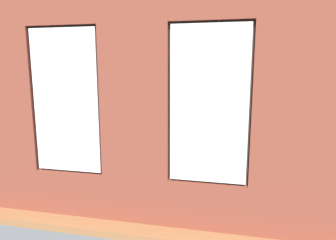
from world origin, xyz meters
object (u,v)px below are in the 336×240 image
object	(u,v)px
remote_black	(168,142)
media_console	(74,145)
potted_plant_corner_near_left	(272,126)
potted_plant_foreground_right	(115,107)
candle_jar	(149,140)
potted_plant_by_left_couch	(254,140)
coffee_table	(168,144)
cup_ceramic	(185,140)
potted_plant_beside_window_right	(76,171)
couch_left	(279,159)
tv_flatscreen	(72,120)
couch_by_window	(151,182)
potted_plant_near_tv	(71,134)
table_plant_small	(171,138)
papasan_chair	(152,125)
potted_plant_between_couches	(245,178)
potted_plant_corner_far_left	(309,179)

from	to	relation	value
remote_black	media_console	bearing A→B (deg)	-118.16
potted_plant_corner_near_left	potted_plant_foreground_right	size ratio (longest dim) A/B	0.56
candle_jar	potted_plant_by_left_couch	size ratio (longest dim) A/B	0.16
coffee_table	potted_plant_foreground_right	size ratio (longest dim) A/B	0.90
cup_ceramic	potted_plant_beside_window_right	world-z (taller)	potted_plant_beside_window_right
couch_left	media_console	xyz separation A→B (m)	(4.84, -0.39, -0.10)
tv_flatscreen	potted_plant_by_left_couch	world-z (taller)	tv_flatscreen
cup_ceramic	potted_plant_beside_window_right	size ratio (longest dim) A/B	0.13
couch_by_window	tv_flatscreen	bearing A→B (deg)	-39.51
tv_flatscreen	potted_plant_near_tv	xyz separation A→B (m)	(-0.55, 1.03, -0.12)
tv_flatscreen	potted_plant_corner_near_left	distance (m)	5.42
potted_plant_by_left_couch	potted_plant_corner_near_left	bearing A→B (deg)	-117.51
potted_plant_beside_window_right	potted_plant_near_tv	distance (m)	1.51
remote_black	potted_plant_beside_window_right	bearing A→B (deg)	-54.85
media_console	potted_plant_foreground_right	distance (m)	2.19
couch_by_window	tv_flatscreen	size ratio (longest dim) A/B	1.70
couch_by_window	candle_jar	bearing A→B (deg)	-73.38
couch_left	table_plant_small	world-z (taller)	couch_left
cup_ceramic	remote_black	bearing A→B (deg)	18.08
table_plant_small	tv_flatscreen	xyz separation A→B (m)	(2.50, 0.02, 0.33)
remote_black	papasan_chair	size ratio (longest dim) A/B	0.16
potted_plant_corner_near_left	potted_plant_near_tv	distance (m)	5.43
tv_flatscreen	potted_plant_between_couches	size ratio (longest dim) A/B	1.48
candle_jar	tv_flatscreen	world-z (taller)	tv_flatscreen
papasan_chair	potted_plant_near_tv	bearing A→B (deg)	72.28
coffee_table	potted_plant_between_couches	size ratio (longest dim) A/B	1.71
coffee_table	cup_ceramic	xyz separation A→B (m)	(-0.39, -0.13, 0.09)
potted_plant_near_tv	remote_black	bearing A→B (deg)	-147.81
papasan_chair	potted_plant_near_tv	xyz separation A→B (m)	(0.95, 2.98, 0.33)
tv_flatscreen	potted_plant_foreground_right	distance (m)	2.06
media_console	potted_plant_between_couches	size ratio (longest dim) A/B	1.42
table_plant_small	potted_plant_corner_near_left	bearing A→B (deg)	-140.22
potted_plant_by_left_couch	remote_black	bearing A→B (deg)	23.92
couch_by_window	remote_black	bearing A→B (deg)	-84.25
cup_ceramic	candle_jar	xyz separation A→B (m)	(0.81, 0.23, 0.00)
couch_by_window	couch_left	world-z (taller)	same
coffee_table	potted_plant_between_couches	distance (m)	2.83
media_console	potted_plant_beside_window_right	xyz separation A→B (m)	(-1.35, 2.27, 0.23)
tv_flatscreen	potted_plant_corner_far_left	size ratio (longest dim) A/B	0.94
coffee_table	candle_jar	world-z (taller)	candle_jar
potted_plant_corner_far_left	potted_plant_between_couches	bearing A→B (deg)	-9.68
candle_jar	potted_plant_corner_far_left	distance (m)	3.78
remote_black	potted_plant_by_left_couch	world-z (taller)	potted_plant_by_left_couch
potted_plant_beside_window_right	potted_plant_by_left_couch	size ratio (longest dim) A/B	1.14
papasan_chair	potted_plant_corner_near_left	bearing A→B (deg)	-177.64
cup_ceramic	potted_plant_corner_far_left	world-z (taller)	potted_plant_corner_far_left
papasan_chair	potted_plant_corner_near_left	world-z (taller)	potted_plant_corner_near_left
tv_flatscreen	potted_plant_corner_far_left	bearing A→B (deg)	155.54
potted_plant_near_tv	potted_plant_foreground_right	world-z (taller)	potted_plant_foreground_right
potted_plant_by_left_couch	potted_plant_between_couches	world-z (taller)	potted_plant_between_couches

